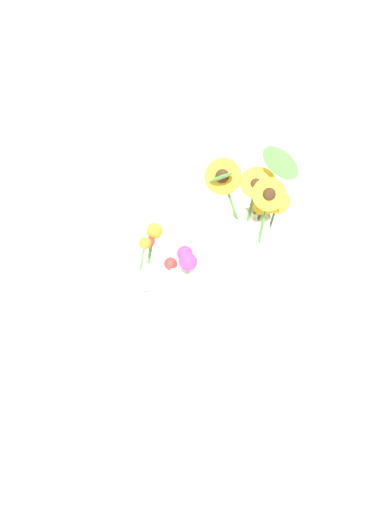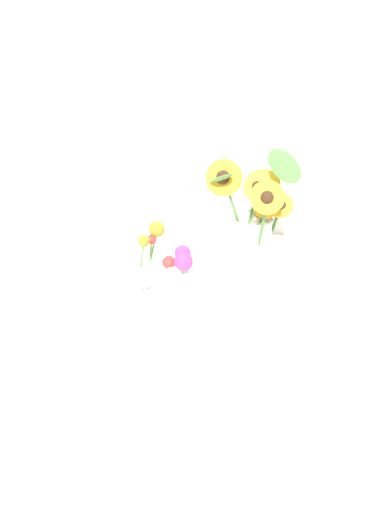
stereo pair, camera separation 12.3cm
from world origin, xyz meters
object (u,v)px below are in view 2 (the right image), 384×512
(mason_jar_sunflowers, at_px, (252,237))
(serving_tray, at_px, (192,296))
(vase_small_center, at_px, (184,280))
(vase_bulb_right, at_px, (144,265))

(mason_jar_sunflowers, bearing_deg, serving_tray, -157.98)
(vase_small_center, bearing_deg, serving_tray, 84.72)
(serving_tray, height_order, mason_jar_sunflowers, mason_jar_sunflowers)
(mason_jar_sunflowers, height_order, vase_small_center, mason_jar_sunflowers)
(serving_tray, height_order, vase_small_center, vase_small_center)
(vase_small_center, bearing_deg, vase_bulb_right, 157.26)
(serving_tray, bearing_deg, vase_small_center, -95.28)
(vase_bulb_right, bearing_deg, mason_jar_sunflowers, 13.28)
(mason_jar_sunflowers, bearing_deg, vase_bulb_right, -166.72)
(mason_jar_sunflowers, relative_size, vase_bulb_right, 2.04)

